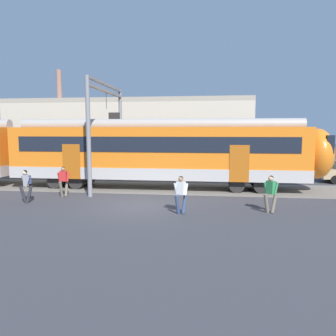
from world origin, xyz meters
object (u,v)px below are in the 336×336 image
at_px(pedestrian_red, 63,179).
at_px(pedestrian_white, 181,191).
at_px(pedestrian_grey, 26,183).
at_px(pedestrian_green, 271,191).
at_px(commuter_train, 29,151).

height_order(pedestrian_red, pedestrian_white, same).
xyz_separation_m(pedestrian_grey, pedestrian_green, (11.74, -0.56, 0.00)).
distance_m(pedestrian_red, pedestrian_green, 10.79).
bearing_deg(commuter_train, pedestrian_white, -30.73).
distance_m(commuter_train, pedestrian_grey, 5.92).
height_order(commuter_train, pedestrian_white, commuter_train).
height_order(commuter_train, pedestrian_grey, commuter_train).
bearing_deg(pedestrian_grey, pedestrian_red, 54.56).
height_order(pedestrian_red, pedestrian_green, same).
xyz_separation_m(pedestrian_white, pedestrian_green, (3.88, 0.66, 0.00)).
bearing_deg(commuter_train, pedestrian_red, -41.17).
distance_m(pedestrian_white, pedestrian_green, 3.93).
height_order(commuter_train, pedestrian_green, commuter_train).
xyz_separation_m(pedestrian_red, pedestrian_green, (10.56, -2.22, 0.03)).
xyz_separation_m(pedestrian_red, pedestrian_white, (6.69, -2.88, 0.03)).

